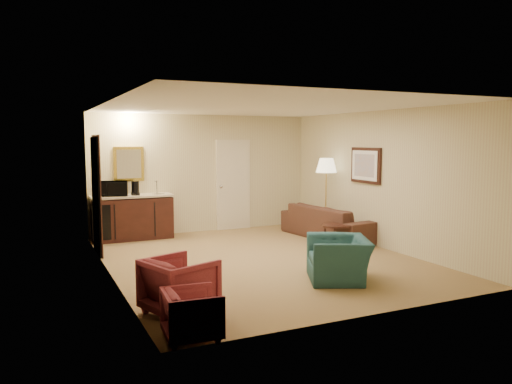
# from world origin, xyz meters

# --- Properties ---
(ground) EXTENTS (6.00, 6.00, 0.00)m
(ground) POSITION_xyz_m (0.00, 0.00, 0.00)
(ground) COLOR olive
(ground) RESTS_ON ground
(room_walls) EXTENTS (5.02, 6.01, 2.61)m
(room_walls) POSITION_xyz_m (-0.10, 0.77, 1.72)
(room_walls) COLOR beige
(room_walls) RESTS_ON ground
(wetbar_cabinet) EXTENTS (1.64, 0.58, 0.92)m
(wetbar_cabinet) POSITION_xyz_m (-1.65, 2.72, 0.46)
(wetbar_cabinet) COLOR #351611
(wetbar_cabinet) RESTS_ON ground
(sofa) EXTENTS (0.97, 2.37, 0.90)m
(sofa) POSITION_xyz_m (2.15, 1.15, 0.45)
(sofa) COLOR black
(sofa) RESTS_ON ground
(teal_armchair) EXTENTS (0.97, 1.14, 0.84)m
(teal_armchair) POSITION_xyz_m (0.50, -1.59, 0.42)
(teal_armchair) COLOR #20504D
(teal_armchair) RESTS_ON ground
(rose_chair_near) EXTENTS (0.88, 0.91, 0.74)m
(rose_chair_near) POSITION_xyz_m (-2.02, -2.00, 0.37)
(rose_chair_near) COLOR #9A3249
(rose_chair_near) RESTS_ON ground
(rose_chair_far) EXTENTS (0.57, 0.61, 0.58)m
(rose_chair_far) POSITION_xyz_m (-2.12, -2.80, 0.29)
(rose_chair_far) COLOR #9A3249
(rose_chair_far) RESTS_ON ground
(coffee_table) EXTENTS (0.80, 0.55, 0.45)m
(coffee_table) POSITION_xyz_m (1.80, 0.25, 0.23)
(coffee_table) COLOR black
(coffee_table) RESTS_ON ground
(floor_lamp) EXTENTS (0.58, 0.58, 1.67)m
(floor_lamp) POSITION_xyz_m (2.20, 1.40, 0.84)
(floor_lamp) COLOR gold
(floor_lamp) RESTS_ON ground
(waste_bin) EXTENTS (0.26, 0.26, 0.28)m
(waste_bin) POSITION_xyz_m (-1.00, 2.65, 0.14)
(waste_bin) COLOR black
(waste_bin) RESTS_ON ground
(microwave) EXTENTS (0.58, 0.38, 0.36)m
(microwave) POSITION_xyz_m (-2.00, 2.73, 1.10)
(microwave) COLOR black
(microwave) RESTS_ON wetbar_cabinet
(coffee_maker) EXTENTS (0.19, 0.19, 0.29)m
(coffee_maker) POSITION_xyz_m (-1.59, 2.66, 1.06)
(coffee_maker) COLOR black
(coffee_maker) RESTS_ON wetbar_cabinet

